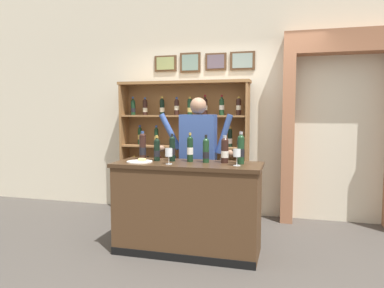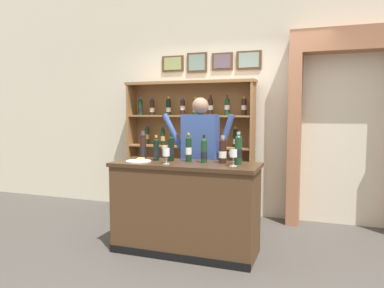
{
  "view_description": "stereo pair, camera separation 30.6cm",
  "coord_description": "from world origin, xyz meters",
  "px_view_note": "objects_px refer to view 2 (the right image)",
  "views": [
    {
      "loc": [
        0.85,
        -3.63,
        1.5
      ],
      "look_at": [
        -0.22,
        0.3,
        1.13
      ],
      "focal_mm": 34.02,
      "sensor_mm": 36.0,
      "label": 1
    },
    {
      "loc": [
        1.14,
        -3.54,
        1.5
      ],
      "look_at": [
        -0.22,
        0.3,
        1.13
      ],
      "focal_mm": 34.02,
      "sensor_mm": 36.0,
      "label": 2
    }
  ],
  "objects_px": {
    "tasting_bottle_vin_santo": "(171,148)",
    "tasting_bottle_super_tuscan": "(189,148)",
    "wine_shelf": "(190,146)",
    "shopkeeper": "(200,150)",
    "tasting_bottle_grappa": "(223,150)",
    "tasting_bottle_bianco": "(238,149)",
    "tasting_bottle_rosso": "(143,146)",
    "tasting_counter": "(186,207)",
    "cheese_plate": "(139,161)",
    "tasting_bottle_chianti": "(156,149)",
    "wine_glass_spare": "(166,153)",
    "tasting_bottle_brunello": "(204,150)",
    "wine_glass_left": "(233,154)"
  },
  "relations": [
    {
      "from": "wine_glass_spare",
      "to": "tasting_bottle_grappa",
      "type": "bearing_deg",
      "value": 24.71
    },
    {
      "from": "tasting_bottle_rosso",
      "to": "tasting_bottle_grappa",
      "type": "distance_m",
      "value": 0.93
    },
    {
      "from": "cheese_plate",
      "to": "tasting_bottle_super_tuscan",
      "type": "bearing_deg",
      "value": 19.18
    },
    {
      "from": "wine_shelf",
      "to": "tasting_bottle_rosso",
      "type": "relative_size",
      "value": 6.02
    },
    {
      "from": "tasting_bottle_chianti",
      "to": "tasting_counter",
      "type": "bearing_deg",
      "value": -9.23
    },
    {
      "from": "tasting_bottle_rosso",
      "to": "tasting_bottle_brunello",
      "type": "bearing_deg",
      "value": -3.6
    },
    {
      "from": "tasting_counter",
      "to": "tasting_bottle_vin_santo",
      "type": "xyz_separation_m",
      "value": [
        -0.19,
        0.08,
        0.62
      ]
    },
    {
      "from": "tasting_bottle_vin_santo",
      "to": "wine_shelf",
      "type": "bearing_deg",
      "value": 101.02
    },
    {
      "from": "shopkeeper",
      "to": "tasting_bottle_rosso",
      "type": "height_order",
      "value": "shopkeeper"
    },
    {
      "from": "tasting_bottle_super_tuscan",
      "to": "tasting_bottle_brunello",
      "type": "xyz_separation_m",
      "value": [
        0.18,
        -0.02,
        -0.01
      ]
    },
    {
      "from": "tasting_bottle_rosso",
      "to": "tasting_counter",
      "type": "bearing_deg",
      "value": -11.97
    },
    {
      "from": "wine_shelf",
      "to": "shopkeeper",
      "type": "distance_m",
      "value": 0.83
    },
    {
      "from": "tasting_bottle_brunello",
      "to": "wine_glass_left",
      "type": "xyz_separation_m",
      "value": [
        0.35,
        -0.14,
        -0.01
      ]
    },
    {
      "from": "shopkeeper",
      "to": "tasting_bottle_super_tuscan",
      "type": "distance_m",
      "value": 0.55
    },
    {
      "from": "tasting_bottle_chianti",
      "to": "tasting_bottle_brunello",
      "type": "distance_m",
      "value": 0.54
    },
    {
      "from": "tasting_bottle_brunello",
      "to": "tasting_counter",
      "type": "bearing_deg",
      "value": -158.44
    },
    {
      "from": "shopkeeper",
      "to": "tasting_bottle_brunello",
      "type": "bearing_deg",
      "value": -67.95
    },
    {
      "from": "tasting_counter",
      "to": "wine_glass_left",
      "type": "xyz_separation_m",
      "value": [
        0.53,
        -0.07,
        0.6
      ]
    },
    {
      "from": "tasting_bottle_rosso",
      "to": "cheese_plate",
      "type": "height_order",
      "value": "tasting_bottle_rosso"
    },
    {
      "from": "shopkeeper",
      "to": "tasting_bottle_grappa",
      "type": "xyz_separation_m",
      "value": [
        0.42,
        -0.54,
        0.06
      ]
    },
    {
      "from": "tasting_bottle_vin_santo",
      "to": "tasting_bottle_grappa",
      "type": "height_order",
      "value": "tasting_bottle_vin_santo"
    },
    {
      "from": "wine_shelf",
      "to": "tasting_bottle_super_tuscan",
      "type": "xyz_separation_m",
      "value": [
        0.45,
        -1.28,
        0.11
      ]
    },
    {
      "from": "shopkeeper",
      "to": "cheese_plate",
      "type": "xyz_separation_m",
      "value": [
        -0.45,
        -0.72,
        -0.07
      ]
    },
    {
      "from": "tasting_bottle_vin_santo",
      "to": "cheese_plate",
      "type": "height_order",
      "value": "tasting_bottle_vin_santo"
    },
    {
      "from": "tasting_bottle_bianco",
      "to": "tasting_bottle_grappa",
      "type": "bearing_deg",
      "value": 167.66
    },
    {
      "from": "tasting_bottle_rosso",
      "to": "tasting_bottle_chianti",
      "type": "distance_m",
      "value": 0.2
    },
    {
      "from": "wine_shelf",
      "to": "cheese_plate",
      "type": "height_order",
      "value": "wine_shelf"
    },
    {
      "from": "shopkeeper",
      "to": "tasting_bottle_brunello",
      "type": "relative_size",
      "value": 5.64
    },
    {
      "from": "tasting_counter",
      "to": "tasting_bottle_chianti",
      "type": "bearing_deg",
      "value": 170.77
    },
    {
      "from": "tasting_bottle_rosso",
      "to": "tasting_bottle_grappa",
      "type": "bearing_deg",
      "value": -1.12
    },
    {
      "from": "wine_glass_spare",
      "to": "shopkeeper",
      "type": "bearing_deg",
      "value": 82.0
    },
    {
      "from": "tasting_bottle_bianco",
      "to": "wine_glass_spare",
      "type": "bearing_deg",
      "value": -163.62
    },
    {
      "from": "wine_shelf",
      "to": "tasting_bottle_chianti",
      "type": "bearing_deg",
      "value": -86.42
    },
    {
      "from": "tasting_bottle_bianco",
      "to": "tasting_bottle_vin_santo",
      "type": "bearing_deg",
      "value": 178.81
    },
    {
      "from": "tasting_bottle_bianco",
      "to": "wine_glass_spare",
      "type": "distance_m",
      "value": 0.74
    },
    {
      "from": "shopkeeper",
      "to": "tasting_bottle_rosso",
      "type": "relative_size",
      "value": 5.22
    },
    {
      "from": "tasting_bottle_bianco",
      "to": "cheese_plate",
      "type": "relative_size",
      "value": 1.21
    },
    {
      "from": "tasting_bottle_super_tuscan",
      "to": "cheese_plate",
      "type": "xyz_separation_m",
      "value": [
        -0.5,
        -0.18,
        -0.13
      ]
    },
    {
      "from": "tasting_bottle_grappa",
      "to": "tasting_bottle_bianco",
      "type": "bearing_deg",
      "value": -12.34
    },
    {
      "from": "wine_shelf",
      "to": "tasting_bottle_rosso",
      "type": "xyz_separation_m",
      "value": [
        -0.11,
        -1.25,
        0.11
      ]
    },
    {
      "from": "wine_glass_spare",
      "to": "cheese_plate",
      "type": "relative_size",
      "value": 0.6
    },
    {
      "from": "tasting_counter",
      "to": "shopkeeper",
      "type": "bearing_deg",
      "value": 94.27
    },
    {
      "from": "wine_shelf",
      "to": "tasting_bottle_vin_santo",
      "type": "relative_size",
      "value": 6.41
    },
    {
      "from": "tasting_bottle_rosso",
      "to": "tasting_bottle_bianco",
      "type": "xyz_separation_m",
      "value": [
        1.1,
        -0.06,
        0.01
      ]
    },
    {
      "from": "shopkeeper",
      "to": "tasting_bottle_super_tuscan",
      "type": "height_order",
      "value": "shopkeeper"
    },
    {
      "from": "tasting_bottle_vin_santo",
      "to": "tasting_bottle_super_tuscan",
      "type": "distance_m",
      "value": 0.2
    },
    {
      "from": "wine_shelf",
      "to": "tasting_bottle_brunello",
      "type": "distance_m",
      "value": 1.44
    },
    {
      "from": "wine_shelf",
      "to": "shopkeeper",
      "type": "bearing_deg",
      "value": -61.47
    },
    {
      "from": "tasting_bottle_chianti",
      "to": "wine_glass_left",
      "type": "bearing_deg",
      "value": -8.03
    },
    {
      "from": "tasting_counter",
      "to": "wine_shelf",
      "type": "bearing_deg",
      "value": 108.04
    }
  ]
}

